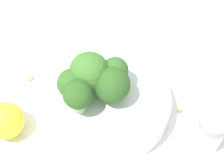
# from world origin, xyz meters

# --- Properties ---
(ground_plane) EXTENTS (3.00, 3.00, 0.00)m
(ground_plane) POSITION_xyz_m (0.00, 0.00, 0.00)
(ground_plane) COLOR white
(bowl) EXTENTS (0.17, 0.17, 0.04)m
(bowl) POSITION_xyz_m (0.00, 0.00, 0.02)
(bowl) COLOR silver
(bowl) RESTS_ON ground_plane
(broccoli_floret_0) EXTENTS (0.04, 0.04, 0.06)m
(broccoli_floret_0) POSITION_xyz_m (-0.05, -0.00, 0.07)
(broccoli_floret_0) COLOR #8EB770
(broccoli_floret_0) RESTS_ON bowl
(broccoli_floret_1) EXTENTS (0.04, 0.04, 0.05)m
(broccoli_floret_1) POSITION_xyz_m (0.01, 0.02, 0.07)
(broccoli_floret_1) COLOR #7A9E5B
(broccoli_floret_1) RESTS_ON bowl
(broccoli_floret_2) EXTENTS (0.05, 0.05, 0.06)m
(broccoli_floret_2) POSITION_xyz_m (-0.00, -0.00, 0.07)
(broccoli_floret_2) COLOR #8EB770
(broccoli_floret_2) RESTS_ON bowl
(broccoli_floret_3) EXTENTS (0.04, 0.04, 0.05)m
(broccoli_floret_3) POSITION_xyz_m (-0.05, 0.02, 0.07)
(broccoli_floret_3) COLOR #8EB770
(broccoli_floret_3) RESTS_ON bowl
(broccoli_floret_4) EXTENTS (0.06, 0.06, 0.07)m
(broccoli_floret_4) POSITION_xyz_m (-0.02, 0.03, 0.08)
(broccoli_floret_4) COLOR #8EB770
(broccoli_floret_4) RESTS_ON bowl
(pepper_shaker) EXTENTS (0.04, 0.04, 0.07)m
(pepper_shaker) POSITION_xyz_m (0.10, -0.10, 0.03)
(pepper_shaker) COLOR silver
(pepper_shaker) RESTS_ON ground_plane
(lemon_wedge) EXTENTS (0.05, 0.05, 0.05)m
(lemon_wedge) POSITION_xyz_m (-0.15, 0.03, 0.03)
(lemon_wedge) COLOR yellow
(lemon_wedge) RESTS_ON ground_plane
(almond_crumb_0) EXTENTS (0.01, 0.01, 0.01)m
(almond_crumb_0) POSITION_xyz_m (-0.10, 0.11, 0.00)
(almond_crumb_0) COLOR tan
(almond_crumb_0) RESTS_ON ground_plane
(almond_crumb_2) EXTENTS (0.01, 0.01, 0.01)m
(almond_crumb_2) POSITION_xyz_m (0.10, -0.04, 0.00)
(almond_crumb_2) COLOR olive
(almond_crumb_2) RESTS_ON ground_plane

